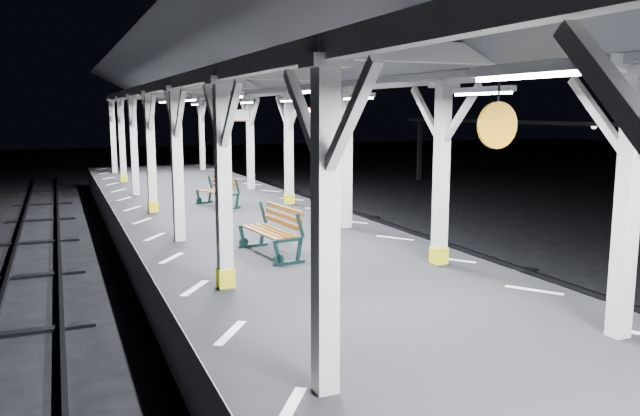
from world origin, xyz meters
TOP-DOWN VIEW (x-y plane):
  - ground at (0.00, 0.00)m, footprint 120.00×120.00m
  - platform at (0.00, 0.00)m, footprint 6.00×50.00m
  - hazard_stripes_left at (-2.45, 0.00)m, footprint 1.00×48.00m
  - hazard_stripes_right at (2.45, 0.00)m, footprint 1.00×48.00m
  - canopy at (0.00, -0.01)m, footprint 5.40×49.00m
  - bench_mid at (-0.53, 3.92)m, footprint 0.83×1.81m
  - bench_far at (0.02, 10.53)m, footprint 1.02×1.68m

SIDE VIEW (x-z plane):
  - ground at x=0.00m, z-range 0.00..0.00m
  - platform at x=0.00m, z-range 0.00..1.00m
  - hazard_stripes_left at x=-2.45m, z-range 1.00..1.01m
  - hazard_stripes_right at x=2.45m, z-range 1.00..1.01m
  - bench_far at x=0.02m, z-range 1.03..1.89m
  - bench_mid at x=-0.53m, z-range 1.03..1.98m
  - canopy at x=0.00m, z-range 2.23..6.88m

